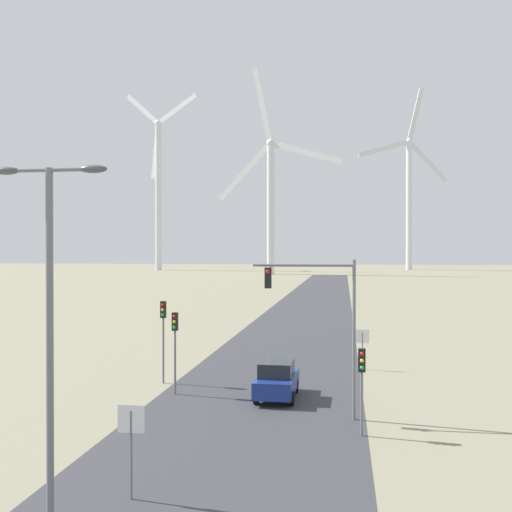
% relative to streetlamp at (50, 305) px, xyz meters
% --- Properties ---
extents(road_surface, '(10.00, 240.00, 0.01)m').
position_rel_streetlamp_xyz_m(road_surface, '(3.04, 40.76, -5.84)').
color(road_surface, '#38383D').
rests_on(road_surface, ground).
extents(streetlamp, '(2.97, 0.32, 9.24)m').
position_rel_streetlamp_xyz_m(streetlamp, '(0.00, 0.00, 0.00)').
color(streetlamp, slate).
rests_on(streetlamp, ground).
extents(stop_sign_near, '(0.81, 0.07, 2.73)m').
position_rel_streetlamp_xyz_m(stop_sign_near, '(1.05, 2.76, -3.93)').
color(stop_sign_near, slate).
rests_on(stop_sign_near, ground).
extents(stop_sign_far, '(0.81, 0.07, 2.41)m').
position_rel_streetlamp_xyz_m(stop_sign_far, '(8.22, 22.77, -4.16)').
color(stop_sign_far, slate).
rests_on(stop_sign_far, ground).
extents(traffic_light_post_near_left, '(0.28, 0.34, 4.09)m').
position_rel_streetlamp_xyz_m(traffic_light_post_near_left, '(-1.21, 15.10, -2.85)').
color(traffic_light_post_near_left, slate).
rests_on(traffic_light_post_near_left, ground).
extents(traffic_light_post_near_right, '(0.28, 0.34, 3.39)m').
position_rel_streetlamp_xyz_m(traffic_light_post_near_right, '(7.80, 9.71, -3.35)').
color(traffic_light_post_near_right, slate).
rests_on(traffic_light_post_near_right, ground).
extents(traffic_light_post_mid_left, '(0.28, 0.34, 4.44)m').
position_rel_streetlamp_xyz_m(traffic_light_post_mid_left, '(-2.54, 17.44, -2.61)').
color(traffic_light_post_mid_left, slate).
rests_on(traffic_light_post_mid_left, ground).
extents(traffic_light_mast_overhead, '(4.39, 0.35, 6.79)m').
position_rel_streetlamp_xyz_m(traffic_light_mast_overhead, '(6.13, 11.90, -1.06)').
color(traffic_light_mast_overhead, slate).
rests_on(traffic_light_mast_overhead, ground).
extents(car_approaching, '(1.88, 4.13, 1.83)m').
position_rel_streetlamp_xyz_m(car_approaching, '(3.89, 15.08, -4.93)').
color(car_approaching, navy).
rests_on(car_approaching, ground).
extents(wind_turbine_far_left, '(31.54, 16.68, 66.34)m').
position_rel_streetlamp_xyz_m(wind_turbine_far_left, '(-59.85, 196.70, 26.54)').
color(wind_turbine_far_left, silver).
rests_on(wind_turbine_far_left, ground).
extents(wind_turbine_left, '(38.80, 13.91, 62.43)m').
position_rel_streetlamp_xyz_m(wind_turbine_left, '(-14.60, 163.59, 19.52)').
color(wind_turbine_left, silver).
rests_on(wind_turbine_left, ground).
extents(wind_turbine_center, '(33.72, 11.99, 67.90)m').
position_rel_streetlamp_xyz_m(wind_turbine_center, '(31.07, 215.22, 23.64)').
color(wind_turbine_center, silver).
rests_on(wind_turbine_center, ground).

